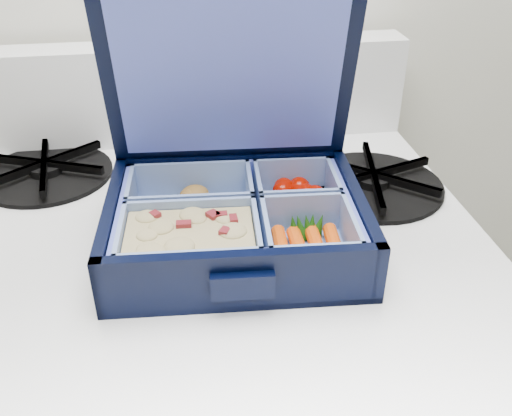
{
  "coord_description": "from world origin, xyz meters",
  "views": [
    {
      "loc": [
        -0.5,
        1.21,
        1.18
      ],
      "look_at": [
        -0.43,
        1.69,
        0.88
      ],
      "focal_mm": 40.0,
      "sensor_mm": 36.0,
      "label": 1
    }
  ],
  "objects": [
    {
      "name": "fork",
      "position": [
        -0.34,
        1.81,
        0.84
      ],
      "size": [
        0.09,
        0.16,
        0.01
      ],
      "primitive_type": null,
      "rotation": [
        0.0,
        0.0,
        -0.43
      ],
      "color": "silver",
      "rests_on": "stove"
    },
    {
      "name": "bento_box",
      "position": [
        -0.45,
        1.68,
        0.87
      ],
      "size": [
        0.26,
        0.21,
        0.06
      ],
      "primitive_type": null,
      "rotation": [
        0.0,
        0.0,
        -0.06
      ],
      "color": "black",
      "rests_on": "stove"
    },
    {
      "name": "burner_grate_rear",
      "position": [
        -0.66,
        1.86,
        0.85
      ],
      "size": [
        0.21,
        0.21,
        0.02
      ],
      "primitive_type": "cylinder",
      "rotation": [
        0.0,
        0.0,
        -0.39
      ],
      "color": "black",
      "rests_on": "stove"
    },
    {
      "name": "burner_grate",
      "position": [
        -0.27,
        1.77,
        0.85
      ],
      "size": [
        0.21,
        0.21,
        0.02
      ],
      "primitive_type": "cylinder",
      "rotation": [
        0.0,
        0.0,
        0.33
      ],
      "color": "black",
      "rests_on": "stove"
    }
  ]
}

